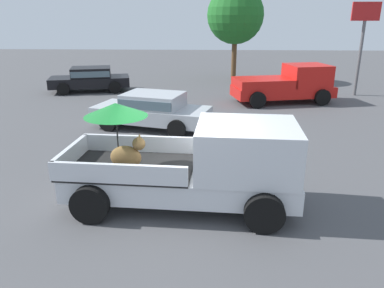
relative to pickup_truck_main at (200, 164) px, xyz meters
name	(u,v)px	position (x,y,z in m)	size (l,w,h in m)	color
ground_plane	(182,203)	(-0.41, 0.03, -0.98)	(80.00, 80.00, 0.00)	#4C4C4F
pickup_truck_main	(200,164)	(0.00, 0.00, 0.00)	(5.15, 2.49, 2.32)	black
pickup_truck_red	(287,84)	(3.96, 10.72, -0.11)	(5.08, 2.99, 1.80)	black
parked_sedan_near	(152,109)	(-1.94, 5.99, -0.24)	(4.61, 2.85, 1.33)	black
parked_sedan_far	(90,78)	(-6.44, 13.05, -0.24)	(4.60, 2.75, 1.33)	black
motel_sign	(363,30)	(7.96, 12.61, 2.34)	(1.40, 0.16, 4.69)	#59595B
tree_by_lot	(235,15)	(1.76, 17.14, 3.07)	(3.54, 3.54, 5.84)	brown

